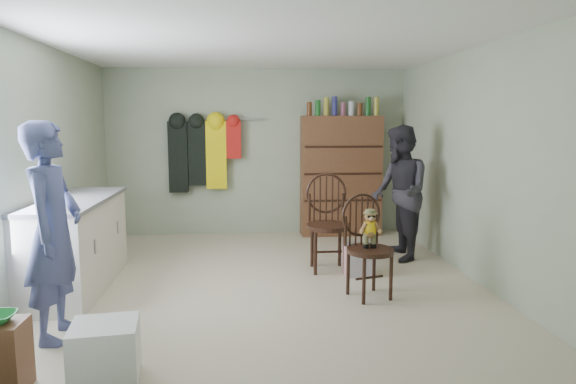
{
  "coord_description": "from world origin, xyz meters",
  "views": [
    {
      "loc": [
        -0.27,
        -5.32,
        1.71
      ],
      "look_at": [
        0.25,
        0.2,
        0.95
      ],
      "focal_mm": 32.0,
      "sensor_mm": 36.0,
      "label": 1
    }
  ],
  "objects": [
    {
      "name": "striped_bag",
      "position": [
        1.05,
        0.17,
        0.18
      ],
      "size": [
        0.33,
        0.26,
        0.35
      ],
      "primitive_type": "cube",
      "rotation": [
        0.0,
        0.0,
        0.0
      ],
      "color": "#E57672",
      "rests_on": "ground"
    },
    {
      "name": "chair_far",
      "position": [
        0.73,
        0.45,
        0.6
      ],
      "size": [
        0.51,
        0.51,
        1.12
      ],
      "rotation": [
        0.0,
        0.0,
        -0.02
      ],
      "color": "black",
      "rests_on": "ground"
    },
    {
      "name": "counter",
      "position": [
        -1.95,
        0.0,
        0.47
      ],
      "size": [
        0.64,
        1.86,
        0.94
      ],
      "color": "silver",
      "rests_on": "ground"
    },
    {
      "name": "person_left",
      "position": [
        -1.73,
        -1.25,
        0.86
      ],
      "size": [
        0.43,
        0.64,
        1.72
      ],
      "primitive_type": "imported",
      "rotation": [
        0.0,
        0.0,
        1.54
      ],
      "color": "#484F84",
      "rests_on": "ground"
    },
    {
      "name": "room_walls",
      "position": [
        0.0,
        0.53,
        1.58
      ],
      "size": [
        5.0,
        5.0,
        5.0
      ],
      "color": "#A4AE92",
      "rests_on": "ground"
    },
    {
      "name": "dresser",
      "position": [
        1.25,
        2.3,
        0.92
      ],
      "size": [
        1.2,
        0.39,
        2.08
      ],
      "color": "brown",
      "rests_on": "ground"
    },
    {
      "name": "coat_rack",
      "position": [
        -0.83,
        2.38,
        1.25
      ],
      "size": [
        1.42,
        0.12,
        1.09
      ],
      "color": "#99999E",
      "rests_on": "ground"
    },
    {
      "name": "chair_front",
      "position": [
        0.96,
        -0.52,
        0.58
      ],
      "size": [
        0.56,
        0.56,
        1.01
      ],
      "rotation": [
        0.0,
        0.0,
        0.29
      ],
      "color": "black",
      "rests_on": "ground"
    },
    {
      "name": "plastic_tub",
      "position": [
        -1.17,
        -2.03,
        0.2
      ],
      "size": [
        0.47,
        0.45,
        0.4
      ],
      "primitive_type": "cube",
      "rotation": [
        0.0,
        0.0,
        0.12
      ],
      "color": "white",
      "rests_on": "ground"
    },
    {
      "name": "person_right",
      "position": [
        1.7,
        0.81,
        0.84
      ],
      "size": [
        0.65,
        0.83,
        1.68
      ],
      "primitive_type": "imported",
      "rotation": [
        0.0,
        0.0,
        -1.55
      ],
      "color": "#2D2B33",
      "rests_on": "ground"
    },
    {
      "name": "ground_plane",
      "position": [
        0.0,
        0.0,
        0.0
      ],
      "size": [
        5.0,
        5.0,
        0.0
      ],
      "primitive_type": "plane",
      "color": "beige",
      "rests_on": "ground"
    }
  ]
}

